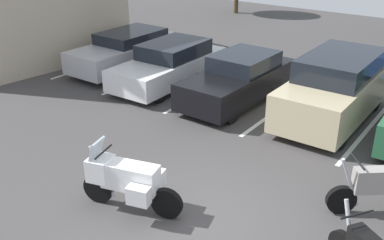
% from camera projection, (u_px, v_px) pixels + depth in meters
% --- Properties ---
extents(ground, '(44.00, 44.00, 0.10)m').
position_uv_depth(ground, '(194.00, 225.00, 8.70)').
color(ground, '#423F3F').
extents(motorcycle_touring, '(2.13, 1.08, 1.45)m').
position_uv_depth(motorcycle_touring, '(126.00, 179.00, 8.84)').
color(motorcycle_touring, black).
rests_on(motorcycle_touring, ground).
extents(motorcycle_second, '(1.75, 1.46, 1.24)m').
position_uv_depth(motorcycle_second, '(381.00, 186.00, 8.79)').
color(motorcycle_second, black).
rests_on(motorcycle_second, ground).
extents(parking_stripes, '(16.03, 4.91, 0.01)m').
position_uv_depth(parking_stripes, '(280.00, 108.00, 13.87)').
color(parking_stripes, silver).
rests_on(parking_stripes, ground).
extents(car_silver, '(1.89, 4.85, 1.42)m').
position_uv_depth(car_silver, '(128.00, 50.00, 17.23)').
color(car_silver, '#B7B7BC').
rests_on(car_silver, ground).
extents(car_white, '(1.92, 4.71, 1.44)m').
position_uv_depth(car_white, '(170.00, 64.00, 15.66)').
color(car_white, white).
rests_on(car_white, ground).
extents(car_black, '(1.88, 4.53, 1.49)m').
position_uv_depth(car_black, '(239.00, 79.00, 14.15)').
color(car_black, black).
rests_on(car_black, ground).
extents(car_champagne, '(1.93, 4.50, 1.88)m').
position_uv_depth(car_champagne, '(334.00, 89.00, 12.76)').
color(car_champagne, '#C1B289').
rests_on(car_champagne, ground).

